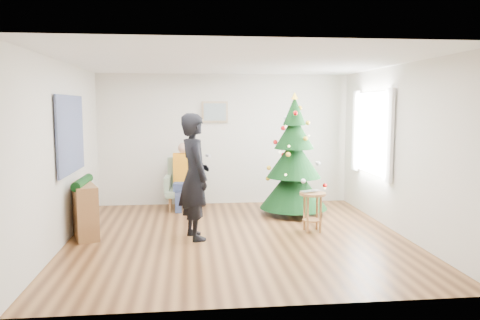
{
  "coord_description": "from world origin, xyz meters",
  "views": [
    {
      "loc": [
        -0.71,
        -6.85,
        1.97
      ],
      "look_at": [
        0.1,
        0.6,
        1.1
      ],
      "focal_mm": 35.0,
      "sensor_mm": 36.0,
      "label": 1
    }
  ],
  "objects": [
    {
      "name": "wall_front",
      "position": [
        0.0,
        -2.5,
        1.3
      ],
      "size": [
        5.0,
        0.0,
        5.0
      ],
      "primitive_type": "plane",
      "rotation": [
        -1.57,
        0.0,
        0.0
      ],
      "color": "silver",
      "rests_on": "floor"
    },
    {
      "name": "console",
      "position": [
        -2.33,
        0.35,
        0.4
      ],
      "size": [
        0.63,
        1.04,
        0.8
      ],
      "primitive_type": "cube",
      "rotation": [
        0.0,
        0.0,
        0.35
      ],
      "color": "brown",
      "rests_on": "floor"
    },
    {
      "name": "floor",
      "position": [
        0.0,
        0.0,
        0.0
      ],
      "size": [
        5.0,
        5.0,
        0.0
      ],
      "primitive_type": "plane",
      "color": "brown",
      "rests_on": "ground"
    },
    {
      "name": "garland",
      "position": [
        -2.33,
        0.35,
        0.82
      ],
      "size": [
        0.14,
        0.9,
        0.14
      ],
      "primitive_type": "cylinder",
      "rotation": [
        1.57,
        0.0,
        0.0
      ],
      "color": "black",
      "rests_on": "console"
    },
    {
      "name": "armchair",
      "position": [
        -0.82,
        2.06,
        0.35
      ],
      "size": [
        0.73,
        0.67,
        0.97
      ],
      "rotation": [
        0.0,
        0.0,
        -0.05
      ],
      "color": "gray",
      "rests_on": "floor"
    },
    {
      "name": "laptop",
      "position": [
        1.2,
        0.18,
        0.63
      ],
      "size": [
        0.4,
        0.35,
        0.03
      ],
      "primitive_type": "imported",
      "rotation": [
        0.0,
        0.0,
        0.46
      ],
      "color": "silver",
      "rests_on": "stool"
    },
    {
      "name": "christmas_tree",
      "position": [
        1.17,
        1.38,
        1.0
      ],
      "size": [
        1.23,
        1.23,
        2.22
      ],
      "rotation": [
        0.0,
        0.0,
        0.22
      ],
      "color": "#3F2816",
      "rests_on": "floor"
    },
    {
      "name": "wall_right",
      "position": [
        2.5,
        0.0,
        1.3
      ],
      "size": [
        0.0,
        5.0,
        5.0
      ],
      "primitive_type": "plane",
      "rotation": [
        1.57,
        0.0,
        -1.57
      ],
      "color": "silver",
      "rests_on": "floor"
    },
    {
      "name": "standing_man",
      "position": [
        -0.64,
        -0.0,
        0.93
      ],
      "size": [
        0.63,
        0.78,
        1.87
      ],
      "primitive_type": "imported",
      "rotation": [
        0.0,
        0.0,
        1.87
      ],
      "color": "black",
      "rests_on": "floor"
    },
    {
      "name": "seated_person",
      "position": [
        -0.83,
        2.01,
        0.65
      ],
      "size": [
        0.4,
        0.57,
        1.27
      ],
      "rotation": [
        0.0,
        0.0,
        -0.05
      ],
      "color": "navy",
      "rests_on": "armchair"
    },
    {
      "name": "window_panel",
      "position": [
        2.47,
        1.0,
        1.5
      ],
      "size": [
        0.04,
        1.3,
        1.4
      ],
      "primitive_type": "cube",
      "color": "white",
      "rests_on": "wall_right"
    },
    {
      "name": "ceiling",
      "position": [
        0.0,
        0.0,
        2.6
      ],
      "size": [
        5.0,
        5.0,
        0.0
      ],
      "primitive_type": "plane",
      "rotation": [
        3.14,
        0.0,
        0.0
      ],
      "color": "white",
      "rests_on": "wall_back"
    },
    {
      "name": "wall_back",
      "position": [
        0.0,
        2.5,
        1.3
      ],
      "size": [
        5.0,
        0.0,
        5.0
      ],
      "primitive_type": "plane",
      "rotation": [
        1.57,
        0.0,
        0.0
      ],
      "color": "silver",
      "rests_on": "floor"
    },
    {
      "name": "tapestry",
      "position": [
        -2.46,
        0.3,
        1.55
      ],
      "size": [
        0.03,
        1.5,
        1.15
      ],
      "primitive_type": "cube",
      "color": "black",
      "rests_on": "wall_left"
    },
    {
      "name": "curtains",
      "position": [
        2.44,
        1.0,
        1.5
      ],
      "size": [
        0.05,
        1.75,
        1.5
      ],
      "color": "white",
      "rests_on": "wall_right"
    },
    {
      "name": "stool",
      "position": [
        1.2,
        0.18,
        0.32
      ],
      "size": [
        0.41,
        0.41,
        0.62
      ],
      "rotation": [
        0.0,
        0.0,
        0.11
      ],
      "color": "brown",
      "rests_on": "floor"
    },
    {
      "name": "framed_picture",
      "position": [
        -0.2,
        2.46,
        1.85
      ],
      "size": [
        0.52,
        0.05,
        0.42
      ],
      "color": "tan",
      "rests_on": "wall_back"
    },
    {
      "name": "game_controller",
      "position": [
        -0.44,
        -0.03,
        1.24
      ],
      "size": [
        0.07,
        0.13,
        0.04
      ],
      "primitive_type": "cube",
      "rotation": [
        0.0,
        0.0,
        0.3
      ],
      "color": "white",
      "rests_on": "standing_man"
    },
    {
      "name": "wall_left",
      "position": [
        -2.5,
        0.0,
        1.3
      ],
      "size": [
        0.0,
        5.0,
        5.0
      ],
      "primitive_type": "plane",
      "rotation": [
        1.57,
        0.0,
        1.57
      ],
      "color": "silver",
      "rests_on": "floor"
    }
  ]
}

